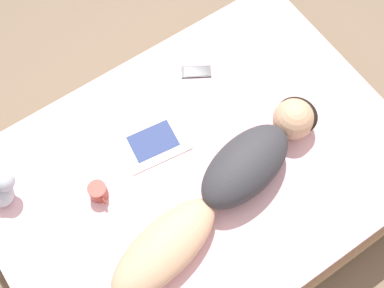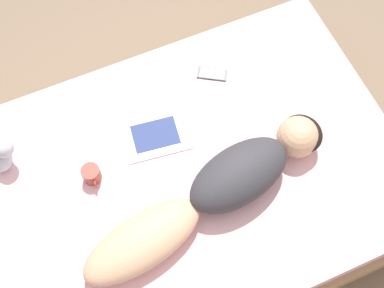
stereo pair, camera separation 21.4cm
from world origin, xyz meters
name	(u,v)px [view 1 (the left image)]	position (x,y,z in m)	size (l,w,h in m)	color
ground_plane	(197,198)	(0.00, 0.00, 0.00)	(12.00, 12.00, 0.00)	#7A6651
bed	(198,185)	(0.00, 0.00, 0.23)	(1.54, 2.13, 0.46)	tan
person	(229,183)	(0.18, 0.05, 0.56)	(0.49, 1.35, 0.23)	tan
open_magazine	(143,123)	(-0.37, -0.09, 0.46)	(0.54, 0.39, 0.01)	silver
coffee_mug	(98,192)	(-0.16, -0.48, 0.51)	(0.12, 0.09, 0.09)	#993D33
cell_phone	(196,72)	(-0.47, 0.31, 0.46)	(0.14, 0.17, 0.01)	black
plush_toy	(2,189)	(-0.41, -0.85, 0.55)	(0.14, 0.16, 0.20)	#B2BCCC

